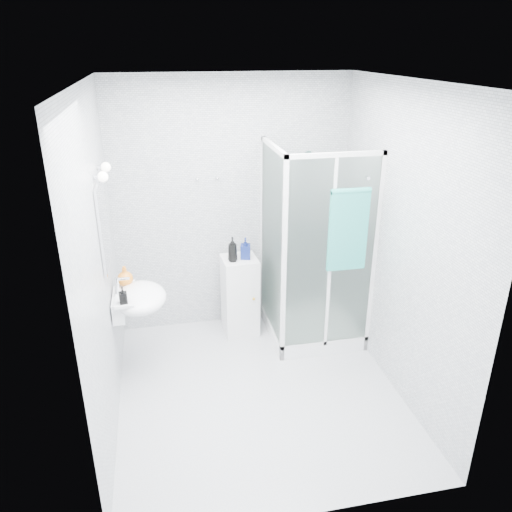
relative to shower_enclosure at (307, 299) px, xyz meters
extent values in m
cube|color=#BBBFC2|center=(-0.67, -0.77, 0.85)|extent=(2.40, 2.60, 2.60)
cube|color=#B5B8BB|center=(-0.67, -0.77, -0.44)|extent=(2.40, 2.60, 0.01)
cube|color=white|center=(-0.67, -0.77, 2.15)|extent=(2.40, 2.60, 0.01)
cube|color=white|center=(0.08, 0.08, -0.39)|extent=(0.90, 0.90, 0.12)
cube|color=silver|center=(-0.35, 0.08, 1.53)|extent=(0.04, 0.90, 0.04)
cube|color=silver|center=(0.08, -0.35, 1.53)|extent=(0.90, 0.04, 0.04)
cube|color=silver|center=(-0.35, -0.35, 0.55)|extent=(0.04, 0.04, 2.00)
cube|color=white|center=(-0.36, 0.08, 0.59)|extent=(0.02, 0.82, 1.84)
cube|color=white|center=(0.08, -0.36, 0.59)|extent=(0.82, 0.02, 1.84)
cube|color=silver|center=(0.08, -0.35, 0.59)|extent=(0.03, 0.04, 1.84)
cylinder|color=silver|center=(0.08, 0.47, 0.90)|extent=(0.02, 0.02, 1.00)
cylinder|color=silver|center=(0.08, 0.44, 1.37)|extent=(0.09, 0.05, 0.09)
cylinder|color=silver|center=(0.13, 0.50, 0.60)|extent=(0.12, 0.04, 0.12)
cylinder|color=silver|center=(0.36, -0.39, 1.33)|extent=(0.03, 0.05, 0.03)
cube|color=white|center=(-1.81, -0.32, 0.30)|extent=(0.10, 0.40, 0.18)
ellipsoid|color=white|center=(-1.63, -0.32, 0.35)|extent=(0.46, 0.56, 0.20)
cube|color=white|center=(-1.75, -0.32, 0.40)|extent=(0.16, 0.50, 0.02)
cylinder|color=silver|center=(-1.81, -0.32, 0.48)|extent=(0.04, 0.04, 0.16)
cylinder|color=silver|center=(-1.76, -0.32, 0.55)|extent=(0.12, 0.02, 0.02)
cube|color=white|center=(-1.85, -0.32, 1.05)|extent=(0.02, 0.60, 0.70)
cylinder|color=silver|center=(-1.84, -0.48, 1.47)|extent=(0.05, 0.04, 0.04)
sphere|color=white|center=(-1.80, -0.48, 1.47)|extent=(0.08, 0.08, 0.08)
cylinder|color=silver|center=(-1.84, -0.16, 1.47)|extent=(0.05, 0.04, 0.04)
sphere|color=white|center=(-1.80, -0.16, 1.47)|extent=(0.08, 0.08, 0.08)
cylinder|color=silver|center=(-1.02, 0.50, 1.17)|extent=(0.02, 0.04, 0.02)
sphere|color=silver|center=(-1.02, 0.48, 1.17)|extent=(0.03, 0.03, 0.03)
cylinder|color=silver|center=(-0.82, 0.50, 1.17)|extent=(0.02, 0.04, 0.02)
sphere|color=silver|center=(-0.82, 0.48, 1.17)|extent=(0.03, 0.03, 0.03)
cube|color=silver|center=(-0.65, 0.27, -0.03)|extent=(0.36, 0.36, 0.84)
cube|color=silver|center=(-0.65, 0.10, -0.03)|extent=(0.31, 0.02, 0.72)
sphere|color=#C48A1B|center=(-0.54, 0.08, 0.02)|extent=(0.03, 0.03, 0.03)
cube|color=teal|center=(0.21, -0.40, 0.86)|extent=(0.36, 0.04, 0.73)
cylinder|color=teal|center=(0.21, -0.40, 1.23)|extent=(0.36, 0.05, 0.05)
imported|color=black|center=(-0.73, 0.21, 0.52)|extent=(0.10, 0.10, 0.25)
imported|color=navy|center=(-0.59, 0.26, 0.50)|extent=(0.12, 0.12, 0.22)
imported|color=orange|center=(-1.75, -0.16, 0.50)|extent=(0.17, 0.17, 0.18)
imported|color=black|center=(-1.75, -0.51, 0.49)|extent=(0.07, 0.07, 0.14)
camera|label=1|loc=(-1.42, -4.28, 2.39)|focal=35.00mm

